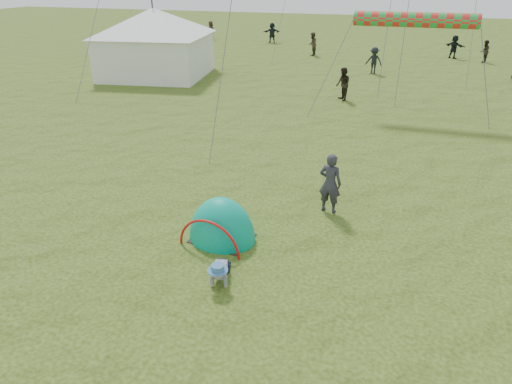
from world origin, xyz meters
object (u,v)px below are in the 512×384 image
(crawling_toddler, at_px, (220,270))
(event_marquee, at_px, (155,40))
(standing_adult, at_px, (330,183))
(popup_tent, at_px, (222,238))

(crawling_toddler, distance_m, event_marquee, 22.49)
(standing_adult, relative_size, event_marquee, 0.27)
(popup_tent, distance_m, event_marquee, 20.79)
(standing_adult, bearing_deg, crawling_toddler, 75.96)
(crawling_toddler, distance_m, popup_tent, 1.80)
(crawling_toddler, relative_size, popup_tent, 0.35)
(crawling_toddler, bearing_deg, popup_tent, 97.47)
(popup_tent, xyz_separation_m, event_marquee, (-11.33, 17.30, 2.19))
(popup_tent, height_order, standing_adult, standing_adult)
(popup_tent, bearing_deg, event_marquee, 131.49)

